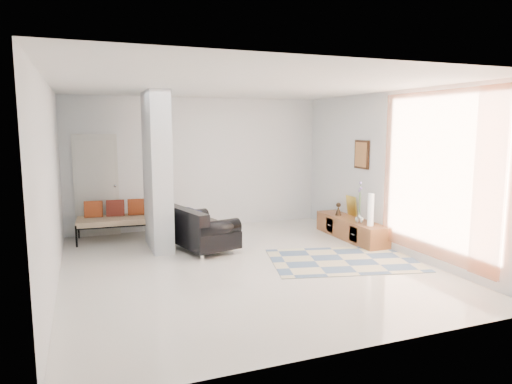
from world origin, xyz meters
name	(u,v)px	position (x,y,z in m)	size (l,w,h in m)	color
floor	(245,265)	(0.00, 0.00, 0.00)	(6.00, 6.00, 0.00)	silver
ceiling	(245,85)	(0.00, 0.00, 2.80)	(6.00, 6.00, 0.00)	white
wall_back	(198,163)	(0.00, 3.00, 1.40)	(6.00, 6.00, 0.00)	silver
wall_front	(352,211)	(0.00, -3.00, 1.40)	(6.00, 6.00, 0.00)	silver
wall_left	(51,186)	(-2.75, 0.00, 1.40)	(6.00, 6.00, 0.00)	silver
wall_right	(392,172)	(2.75, 0.00, 1.40)	(6.00, 6.00, 0.00)	silver
partition_column	(157,171)	(-1.10, 1.60, 1.40)	(0.35, 1.20, 2.80)	silver
hallway_door	(96,185)	(-2.10, 2.96, 1.02)	(0.85, 0.06, 2.04)	silver
curtain	(436,175)	(2.67, -1.15, 1.45)	(2.55, 2.55, 0.00)	#D46937
wall_art	(362,155)	(2.72, 0.90, 1.65)	(0.04, 0.45, 0.55)	black
media_console	(351,228)	(2.52, 0.90, 0.20)	(0.45, 1.95, 0.80)	brown
loveseat	(199,230)	(-0.45, 1.19, 0.36)	(1.13, 1.56, 0.76)	silver
daybed	(123,218)	(-1.66, 2.48, 0.42)	(1.79, 0.83, 0.77)	black
area_rug	(344,260)	(1.60, -0.34, 0.01)	(2.37, 1.58, 0.01)	beige
cylinder_lamp	(371,210)	(2.50, 0.23, 0.69)	(0.11, 0.11, 0.59)	silver
bronze_figurine	(338,209)	(2.47, 1.29, 0.53)	(0.13, 0.13, 0.26)	#2F2115
vase	(359,218)	(2.47, 0.54, 0.48)	(0.16, 0.16, 0.17)	silver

